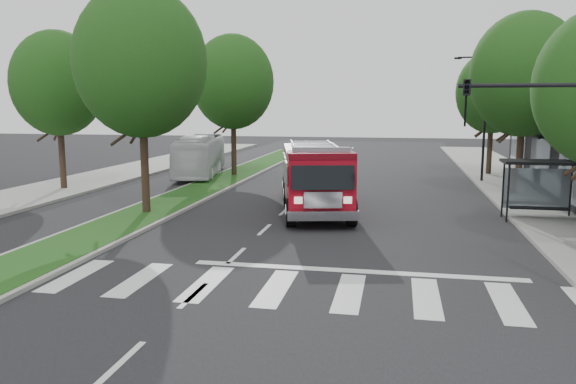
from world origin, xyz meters
TOP-DOWN VIEW (x-y plane):
  - ground at (0.00, 0.00)m, footprint 140.00×140.00m
  - sidewalk_right at (12.50, 10.00)m, footprint 5.00×80.00m
  - sidewalk_left at (-14.50, 10.00)m, footprint 5.00×80.00m
  - median at (-6.00, 18.00)m, footprint 3.00×50.00m
  - bus_shelter at (11.20, 8.15)m, footprint 3.20×1.60m
  - tree_right_mid at (11.50, 14.00)m, footprint 5.60×5.60m
  - tree_right_far at (11.50, 24.00)m, footprint 5.00×5.00m
  - tree_median_near at (-6.00, 6.00)m, footprint 5.80×5.80m
  - tree_median_far at (-6.00, 20.00)m, footprint 5.60×5.60m
  - tree_left_mid at (-14.00, 12.00)m, footprint 5.20×5.20m
  - streetlight_right_far at (10.35, 20.00)m, footprint 2.11×0.20m
  - fire_engine at (1.35, 8.58)m, footprint 4.75×9.74m
  - city_bus at (-8.50, 20.11)m, footprint 4.40×10.42m

SIDE VIEW (x-z plane):
  - ground at x=0.00m, z-range 0.00..0.00m
  - sidewalk_right at x=12.50m, z-range 0.00..0.15m
  - sidewalk_left at x=-14.50m, z-range 0.00..0.15m
  - median at x=-6.00m, z-range 0.00..0.16m
  - city_bus at x=-8.50m, z-range 0.00..2.83m
  - fire_engine at x=1.35m, z-range -0.07..3.18m
  - bus_shelter at x=11.20m, z-range 0.73..3.34m
  - streetlight_right_far at x=10.35m, z-range 0.48..8.48m
  - tree_right_far at x=11.50m, z-range 1.47..10.20m
  - tree_left_mid at x=-14.00m, z-range 1.58..10.74m
  - tree_right_mid at x=11.50m, z-range 1.63..11.35m
  - tree_median_far at x=-6.00m, z-range 1.63..11.35m
  - tree_median_near at x=-6.00m, z-range 1.73..11.89m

